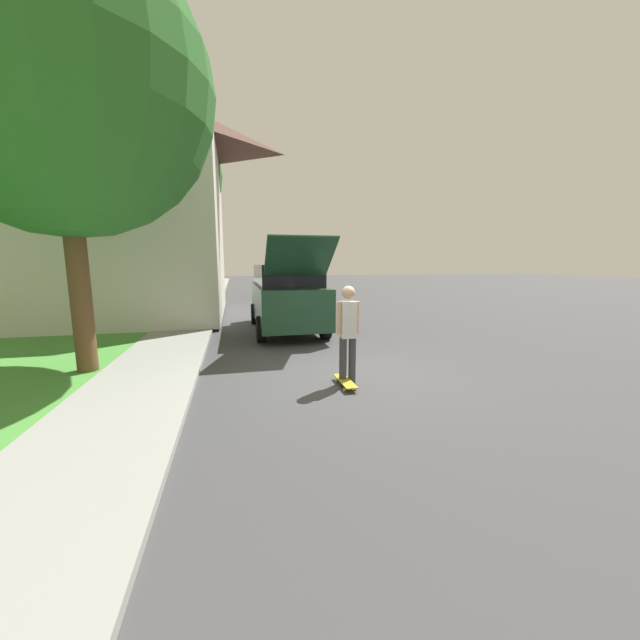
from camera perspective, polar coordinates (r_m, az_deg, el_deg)
ground_plane at (r=7.05m, az=3.51°, el=-8.38°), size 120.00×120.00×0.00m
lawn at (r=13.96m, az=-38.81°, el=-1.52°), size 10.00×80.00×0.08m
sidewalk at (r=12.70m, az=-20.61°, el=-0.91°), size 1.80×80.00×0.10m
house at (r=16.41m, az=-34.81°, el=17.50°), size 10.93×8.35×9.42m
lawn_tree_near at (r=8.50m, az=-36.34°, el=28.16°), size 5.16×5.16×7.63m
lawn_tree_far at (r=18.05m, az=-23.43°, el=20.66°), size 4.76×4.76×8.30m
suv_parked at (r=11.28m, az=-5.53°, el=3.97°), size 2.03×5.65×2.73m
car_down_street at (r=22.64m, az=-6.71°, el=5.12°), size 1.95×4.45×1.29m
skateboarder at (r=6.20m, az=4.49°, el=-1.60°), size 0.41×0.23×1.73m
skateboard at (r=6.29m, az=4.06°, el=-9.76°), size 0.22×0.81×0.10m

